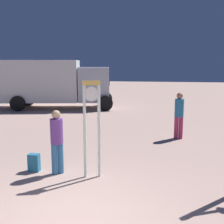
# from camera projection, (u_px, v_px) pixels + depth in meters

# --- Properties ---
(standing_clock) EXTENTS (0.43, 0.19, 2.36)m
(standing_clock) POSITION_uv_depth(u_px,v_px,m) (92.00, 121.00, 6.70)
(standing_clock) COLOR white
(standing_clock) RESTS_ON ground_plane
(person_near_clock) EXTENTS (0.31, 0.31, 1.63)m
(person_near_clock) POSITION_uv_depth(u_px,v_px,m) (57.00, 139.00, 6.98)
(person_near_clock) COLOR teal
(person_near_clock) RESTS_ON ground_plane
(backpack) EXTENTS (0.28, 0.23, 0.46)m
(backpack) POSITION_uv_depth(u_px,v_px,m) (34.00, 163.00, 7.25)
(backpack) COLOR teal
(backpack) RESTS_ON ground_plane
(person_distant) EXTENTS (0.33, 0.33, 1.72)m
(person_distant) POSITION_uv_depth(u_px,v_px,m) (179.00, 113.00, 10.31)
(person_distant) COLOR #B4305E
(person_distant) RESTS_ON ground_plane
(box_truck_near) EXTENTS (7.43, 3.52, 2.97)m
(box_truck_near) POSITION_uv_depth(u_px,v_px,m) (51.00, 82.00, 17.38)
(box_truck_near) COLOR silver
(box_truck_near) RESTS_ON ground_plane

